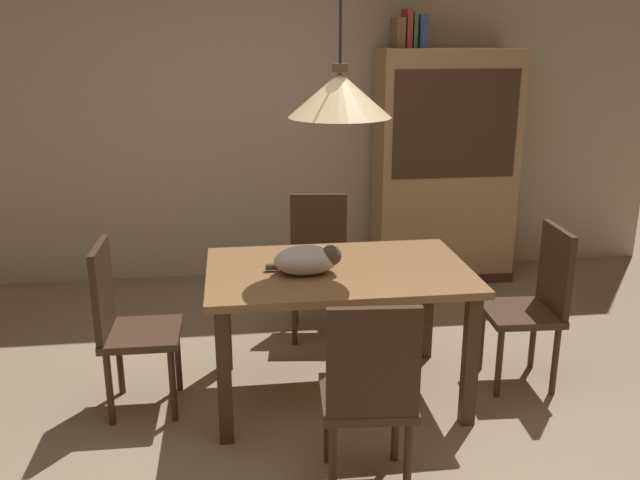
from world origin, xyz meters
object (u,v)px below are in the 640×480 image
at_px(book_brown_thick, 398,33).
at_px(book_blue_wide, 420,31).
at_px(cat_sleeping, 308,260).
at_px(book_green_slim, 413,30).
at_px(hutch_bookcase, 444,172).
at_px(book_red_tall, 406,29).
at_px(chair_right_side, 535,299).
at_px(chair_near_front, 369,390).
at_px(chair_left_side, 126,320).
at_px(pendant_lamp, 340,94).
at_px(chair_far_back, 319,259).
at_px(dining_table, 338,286).

xyz_separation_m(book_brown_thick, book_blue_wide, (0.17, 0.00, 0.01)).
bearing_deg(cat_sleeping, book_green_slim, 61.44).
relative_size(hutch_bookcase, book_red_tall, 6.61).
height_order(book_green_slim, book_blue_wide, book_green_slim).
xyz_separation_m(chair_right_side, book_red_tall, (-0.33, 1.80, 1.48)).
relative_size(cat_sleeping, book_blue_wide, 1.63).
bearing_deg(chair_near_front, chair_left_side, 141.92).
xyz_separation_m(chair_left_side, book_green_slim, (1.97, 1.80, 1.47)).
bearing_deg(cat_sleeping, pendant_lamp, 20.10).
relative_size(chair_left_side, book_red_tall, 3.32).
bearing_deg(book_brown_thick, cat_sleeping, -115.73).
bearing_deg(pendant_lamp, chair_left_side, 179.94).
height_order(hutch_bookcase, book_red_tall, book_red_tall).
relative_size(chair_near_front, pendant_lamp, 0.72).
distance_m(hutch_bookcase, book_brown_thick, 1.15).
bearing_deg(chair_left_side, pendant_lamp, -0.06).
bearing_deg(book_brown_thick, book_red_tall, 0.00).
height_order(hutch_bookcase, book_green_slim, book_green_slim).
bearing_deg(chair_far_back, hutch_bookcase, 39.01).
relative_size(chair_near_front, book_green_slim, 3.58).
bearing_deg(chair_left_side, cat_sleeping, -3.75).
distance_m(chair_right_side, pendant_lamp, 1.61).
bearing_deg(cat_sleeping, chair_near_front, -78.73).
relative_size(dining_table, chair_far_back, 1.51).
height_order(book_brown_thick, book_red_tall, book_red_tall).
bearing_deg(hutch_bookcase, chair_far_back, -140.99).
distance_m(chair_far_back, pendant_lamp, 1.45).
height_order(dining_table, chair_far_back, chair_far_back).
relative_size(dining_table, cat_sleeping, 3.58).
height_order(dining_table, chair_right_side, chair_right_side).
bearing_deg(chair_right_side, book_green_slim, 98.92).
relative_size(hutch_bookcase, book_brown_thick, 7.71).
height_order(chair_left_side, book_green_slim, book_green_slim).
bearing_deg(chair_right_side, pendant_lamp, 179.80).
bearing_deg(chair_near_front, hutch_bookcase, 66.70).
height_order(chair_right_side, book_green_slim, book_green_slim).
distance_m(dining_table, book_red_tall, 2.38).
height_order(dining_table, book_blue_wide, book_blue_wide).
relative_size(dining_table, pendant_lamp, 1.08).
xyz_separation_m(dining_table, chair_near_front, (-0.01, -0.88, -0.14)).
bearing_deg(book_blue_wide, chair_right_side, -82.85).
relative_size(chair_far_back, book_brown_thick, 3.88).
bearing_deg(pendant_lamp, cat_sleeping, -159.90).
height_order(cat_sleeping, book_green_slim, book_green_slim).
distance_m(dining_table, chair_right_side, 1.14).
height_order(book_brown_thick, book_green_slim, book_green_slim).
relative_size(book_red_tall, book_blue_wide, 1.17).
distance_m(chair_far_back, book_brown_thick, 1.86).
bearing_deg(chair_far_back, chair_left_side, -142.38).
bearing_deg(hutch_bookcase, book_green_slim, 179.72).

